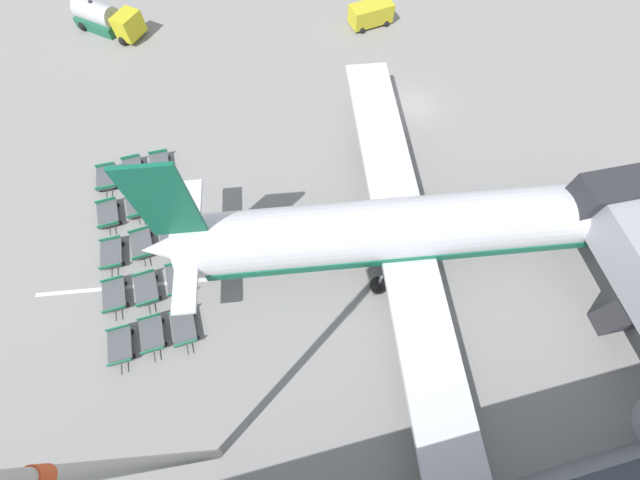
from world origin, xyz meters
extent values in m
plane|color=gray|center=(0.00, 0.00, 0.00)|extent=(500.00, 500.00, 0.00)
cube|color=#2D2D33|center=(15.78, 6.65, 5.10)|extent=(2.58, 4.74, 3.63)
cube|color=#38383D|center=(22.89, 6.36, 1.79)|extent=(1.71, 2.85, 3.58)
cylinder|color=white|center=(14.09, -5.04, 3.31)|extent=(9.10, 34.00, 4.31)
cone|color=white|center=(11.67, -21.73, 3.31)|extent=(4.80, 5.71, 4.10)
cube|color=#146B4C|center=(11.79, -20.93, 8.75)|extent=(0.74, 3.24, 6.57)
cube|color=white|center=(11.78, -20.99, 3.96)|extent=(10.02, 2.90, 0.24)
cube|color=white|center=(13.90, -6.37, 2.34)|extent=(35.56, 8.77, 0.44)
cylinder|color=#333338|center=(23.44, -7.35, 1.14)|extent=(2.62, 3.45, 2.18)
cylinder|color=#333338|center=(4.47, -4.60, 1.14)|extent=(2.62, 3.45, 2.18)
cube|color=#146B4C|center=(14.09, -5.04, 2.56)|extent=(8.71, 30.67, 0.78)
cylinder|color=#56565B|center=(15.59, 5.31, 1.44)|extent=(0.24, 0.24, 1.59)
sphere|color=black|center=(15.59, 5.31, 0.64)|extent=(1.28, 1.28, 1.28)
cylinder|color=#56565B|center=(16.63, -8.81, 1.44)|extent=(0.24, 0.24, 1.59)
sphere|color=black|center=(16.63, -8.81, 0.64)|extent=(1.28, 1.28, 1.28)
cylinder|color=#56565B|center=(10.58, -7.94, 1.44)|extent=(0.24, 0.24, 1.59)
sphere|color=black|center=(10.58, -7.94, 0.64)|extent=(1.28, 1.28, 1.28)
cube|color=yellow|center=(-16.26, -25.29, 1.49)|extent=(3.25, 3.15, 2.17)
cube|color=#236B4C|center=(-18.98, -28.53, 0.53)|extent=(5.10, 5.36, 1.06)
cylinder|color=silver|center=(-18.98, -28.53, 1.60)|extent=(4.57, 4.85, 2.18)
sphere|color=#333338|center=(-18.98, -28.53, 2.69)|extent=(0.44, 0.44, 0.44)
sphere|color=black|center=(-15.45, -26.30, 0.45)|extent=(0.90, 0.90, 0.90)
sphere|color=black|center=(-17.40, -24.66, 0.45)|extent=(0.90, 0.90, 0.90)
sphere|color=black|center=(-18.90, -30.42, 0.45)|extent=(0.90, 0.90, 0.90)
sphere|color=black|center=(-20.85, -28.78, 0.45)|extent=(0.90, 0.90, 0.90)
cube|color=yellow|center=(-12.56, -0.43, 1.19)|extent=(2.77, 4.71, 1.84)
cube|color=#1E232D|center=(-12.90, 1.72, 1.51)|extent=(1.76, 0.36, 0.64)
sphere|color=black|center=(-11.81, 1.15, 0.30)|extent=(0.60, 0.60, 0.60)
sphere|color=black|center=(-13.77, 0.83, 0.30)|extent=(0.60, 0.60, 0.60)
sphere|color=black|center=(-11.35, -1.70, 0.30)|extent=(0.60, 0.60, 0.60)
sphere|color=black|center=(-13.31, -2.01, 0.30)|extent=(0.60, 0.60, 0.60)
cube|color=#515459|center=(2.10, -27.91, 0.55)|extent=(2.47, 1.58, 0.10)
cube|color=#237F56|center=(3.29, -27.90, 0.76)|extent=(0.10, 1.55, 0.32)
cube|color=#237F56|center=(0.91, -27.93, 0.76)|extent=(0.10, 1.55, 0.32)
cube|color=#333338|center=(3.68, -27.90, 0.43)|extent=(0.70, 0.07, 0.06)
sphere|color=black|center=(2.97, -28.56, 0.18)|extent=(0.36, 0.36, 0.36)
sphere|color=black|center=(2.95, -27.25, 0.18)|extent=(0.36, 0.36, 0.36)
sphere|color=black|center=(1.25, -28.58, 0.18)|extent=(0.36, 0.36, 0.36)
sphere|color=black|center=(1.24, -27.26, 0.18)|extent=(0.36, 0.36, 0.36)
cube|color=#515459|center=(5.75, -27.78, 0.55)|extent=(2.58, 1.76, 0.10)
cube|color=#237F56|center=(6.93, -27.68, 0.76)|extent=(0.21, 1.55, 0.32)
cube|color=#237F56|center=(4.57, -27.88, 0.76)|extent=(0.21, 1.55, 0.32)
cube|color=#333338|center=(7.32, -27.65, 0.43)|extent=(0.70, 0.12, 0.06)
sphere|color=black|center=(6.66, -28.36, 0.18)|extent=(0.36, 0.36, 0.36)
sphere|color=black|center=(6.55, -27.05, 0.18)|extent=(0.36, 0.36, 0.36)
sphere|color=black|center=(4.95, -28.51, 0.18)|extent=(0.36, 0.36, 0.36)
sphere|color=black|center=(4.84, -27.20, 0.18)|extent=(0.36, 0.36, 0.36)
cube|color=#515459|center=(9.38, -27.52, 0.55)|extent=(2.46, 1.57, 0.10)
cube|color=#237F56|center=(10.57, -27.52, 0.76)|extent=(0.09, 1.55, 0.32)
cube|color=#237F56|center=(8.20, -27.53, 0.76)|extent=(0.09, 1.55, 0.32)
cube|color=#333338|center=(10.96, -27.51, 0.43)|extent=(0.70, 0.06, 0.06)
sphere|color=black|center=(10.24, -28.18, 0.18)|extent=(0.36, 0.36, 0.36)
sphere|color=black|center=(10.24, -26.86, 0.18)|extent=(0.36, 0.36, 0.36)
sphere|color=black|center=(8.53, -28.19, 0.18)|extent=(0.36, 0.36, 0.36)
sphere|color=black|center=(8.52, -26.87, 0.18)|extent=(0.36, 0.36, 0.36)
cube|color=#515459|center=(12.79, -27.34, 0.55)|extent=(2.54, 1.69, 0.10)
cube|color=#237F56|center=(13.98, -27.28, 0.76)|extent=(0.17, 1.55, 0.32)
cube|color=#237F56|center=(11.61, -27.41, 0.76)|extent=(0.17, 1.55, 0.32)
cube|color=#333338|center=(14.37, -27.25, 0.43)|extent=(0.70, 0.10, 0.06)
sphere|color=black|center=(13.69, -27.95, 0.18)|extent=(0.36, 0.36, 0.36)
sphere|color=black|center=(13.61, -26.64, 0.18)|extent=(0.36, 0.36, 0.36)
sphere|color=black|center=(11.97, -28.05, 0.18)|extent=(0.36, 0.36, 0.36)
sphere|color=black|center=(11.90, -26.73, 0.18)|extent=(0.36, 0.36, 0.36)
cube|color=#515459|center=(16.54, -26.98, 0.55)|extent=(2.51, 1.64, 0.10)
cube|color=#237F56|center=(17.73, -26.94, 0.76)|extent=(0.14, 1.55, 0.32)
cube|color=#237F56|center=(15.36, -27.02, 0.76)|extent=(0.14, 1.55, 0.32)
cube|color=#333338|center=(18.12, -26.92, 0.43)|extent=(0.70, 0.08, 0.06)
sphere|color=black|center=(17.43, -27.61, 0.18)|extent=(0.36, 0.36, 0.36)
sphere|color=black|center=(17.38, -26.29, 0.18)|extent=(0.36, 0.36, 0.36)
sphere|color=black|center=(15.71, -27.67, 0.18)|extent=(0.36, 0.36, 0.36)
sphere|color=black|center=(15.66, -26.35, 0.18)|extent=(0.36, 0.36, 0.36)
cube|color=#515459|center=(1.75, -25.78, 0.55)|extent=(2.53, 1.67, 0.10)
cube|color=#237F56|center=(2.94, -25.72, 0.76)|extent=(0.16, 1.55, 0.32)
cube|color=#237F56|center=(0.57, -25.84, 0.76)|extent=(0.16, 1.55, 0.32)
cube|color=#333338|center=(3.33, -25.70, 0.43)|extent=(0.70, 0.10, 0.06)
sphere|color=black|center=(2.64, -26.40, 0.18)|extent=(0.36, 0.36, 0.36)
sphere|color=black|center=(2.58, -25.08, 0.18)|extent=(0.36, 0.36, 0.36)
sphere|color=black|center=(0.93, -26.49, 0.18)|extent=(0.36, 0.36, 0.36)
sphere|color=black|center=(0.86, -25.17, 0.18)|extent=(0.36, 0.36, 0.36)
cube|color=#515459|center=(5.37, -25.56, 0.55)|extent=(2.60, 1.79, 0.10)
cube|color=#237F56|center=(6.55, -25.43, 0.76)|extent=(0.24, 1.55, 0.32)
cube|color=#237F56|center=(4.19, -25.68, 0.76)|extent=(0.24, 1.55, 0.32)
cube|color=#333338|center=(6.94, -25.40, 0.43)|extent=(0.70, 0.13, 0.06)
sphere|color=black|center=(6.29, -26.12, 0.18)|extent=(0.36, 0.36, 0.36)
sphere|color=black|center=(6.16, -24.81, 0.18)|extent=(0.36, 0.36, 0.36)
sphere|color=black|center=(4.58, -26.30, 0.18)|extent=(0.36, 0.36, 0.36)
sphere|color=black|center=(4.45, -24.99, 0.18)|extent=(0.36, 0.36, 0.36)
cube|color=#515459|center=(9.11, -25.29, 0.55)|extent=(2.60, 1.80, 0.10)
cube|color=#237F56|center=(10.29, -25.16, 0.76)|extent=(0.24, 1.55, 0.32)
cube|color=#237F56|center=(7.92, -25.41, 0.76)|extent=(0.24, 1.55, 0.32)
cube|color=#333338|center=(10.67, -25.12, 0.43)|extent=(0.70, 0.13, 0.06)
sphere|color=black|center=(10.03, -25.85, 0.18)|extent=(0.36, 0.36, 0.36)
sphere|color=black|center=(9.89, -24.54, 0.18)|extent=(0.36, 0.36, 0.36)
sphere|color=black|center=(8.32, -26.03, 0.18)|extent=(0.36, 0.36, 0.36)
sphere|color=black|center=(8.18, -24.72, 0.18)|extent=(0.36, 0.36, 0.36)
cube|color=#515459|center=(12.86, -25.09, 0.55)|extent=(2.58, 1.77, 0.10)
cube|color=#237F56|center=(14.04, -24.98, 0.76)|extent=(0.22, 1.55, 0.32)
cube|color=#237F56|center=(11.67, -25.20, 0.76)|extent=(0.22, 1.55, 0.32)
cube|color=#333338|center=(14.43, -24.95, 0.43)|extent=(0.70, 0.12, 0.06)
sphere|color=black|center=(13.77, -25.67, 0.18)|extent=(0.36, 0.36, 0.36)
sphere|color=black|center=(13.65, -24.36, 0.18)|extent=(0.36, 0.36, 0.36)
sphere|color=black|center=(12.06, -25.83, 0.18)|extent=(0.36, 0.36, 0.36)
sphere|color=black|center=(11.94, -24.51, 0.18)|extent=(0.36, 0.36, 0.36)
cube|color=#515459|center=(16.27, -24.87, 0.55)|extent=(2.54, 1.69, 0.10)
cube|color=#237F56|center=(17.45, -24.80, 0.76)|extent=(0.17, 1.55, 0.32)
cube|color=#237F56|center=(15.08, -24.93, 0.76)|extent=(0.17, 1.55, 0.32)
cube|color=#333338|center=(17.84, -24.78, 0.43)|extent=(0.70, 0.10, 0.06)
sphere|color=black|center=(17.16, -25.48, 0.18)|extent=(0.36, 0.36, 0.36)
sphere|color=black|center=(17.09, -24.16, 0.18)|extent=(0.36, 0.36, 0.36)
sphere|color=black|center=(15.45, -25.57, 0.18)|extent=(0.36, 0.36, 0.36)
sphere|color=black|center=(15.37, -24.26, 0.18)|extent=(0.36, 0.36, 0.36)
cube|color=#515459|center=(1.75, -23.52, 0.55)|extent=(2.47, 1.57, 0.10)
cube|color=#237F56|center=(2.93, -23.51, 0.76)|extent=(0.09, 1.55, 0.32)
cube|color=#237F56|center=(0.56, -23.53, 0.76)|extent=(0.09, 1.55, 0.32)
cube|color=#333338|center=(3.32, -23.50, 0.43)|extent=(0.70, 0.07, 0.06)
sphere|color=black|center=(2.61, -24.17, 0.18)|extent=(0.36, 0.36, 0.36)
sphere|color=black|center=(2.60, -22.85, 0.18)|extent=(0.36, 0.36, 0.36)
sphere|color=black|center=(0.89, -24.18, 0.18)|extent=(0.36, 0.36, 0.36)
sphere|color=black|center=(0.88, -22.86, 0.18)|extent=(0.36, 0.36, 0.36)
cube|color=#515459|center=(5.36, -23.24, 0.55)|extent=(2.62, 1.84, 0.10)
cube|color=#237F56|center=(6.54, -23.10, 0.76)|extent=(0.27, 1.55, 0.32)
cube|color=#237F56|center=(4.18, -23.38, 0.76)|extent=(0.27, 1.55, 0.32)
cube|color=#333338|center=(6.93, -23.05, 0.43)|extent=(0.70, 0.14, 0.06)
sphere|color=black|center=(6.29, -23.79, 0.18)|extent=(0.36, 0.36, 0.36)
sphere|color=black|center=(6.13, -22.48, 0.18)|extent=(0.36, 0.36, 0.36)
sphere|color=black|center=(4.59, -24.00, 0.18)|extent=(0.36, 0.36, 0.36)
sphere|color=black|center=(4.43, -22.69, 0.18)|extent=(0.36, 0.36, 0.36)
cube|color=#515459|center=(9.08, -23.11, 0.55)|extent=(2.57, 1.75, 0.10)
cube|color=#237F56|center=(10.27, -23.01, 0.76)|extent=(0.21, 1.55, 0.32)
cube|color=#237F56|center=(7.90, -23.21, 0.76)|extent=(0.21, 1.55, 0.32)
cube|color=#333338|center=(10.65, -22.98, 0.43)|extent=(0.70, 0.12, 0.06)
sphere|color=black|center=(9.99, -23.70, 0.18)|extent=(0.36, 0.36, 0.36)
sphere|color=black|center=(9.88, -22.38, 0.18)|extent=(0.36, 0.36, 0.36)
sphere|color=black|center=(8.28, -23.84, 0.18)|extent=(0.36, 0.36, 0.36)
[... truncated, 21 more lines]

